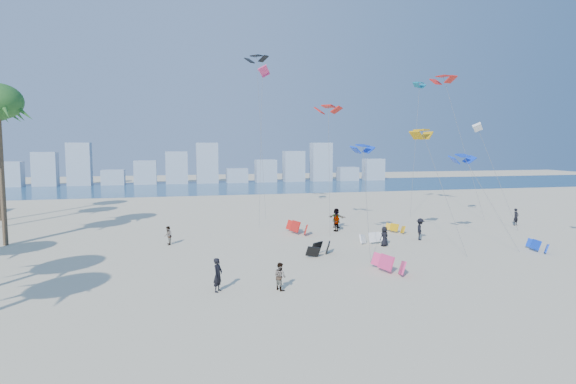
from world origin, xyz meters
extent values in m
plane|color=beige|center=(0.00, 0.00, 0.00)|extent=(220.00, 220.00, 0.00)
plane|color=navy|center=(0.00, 72.00, 0.01)|extent=(220.00, 220.00, 0.00)
imported|color=black|center=(-3.22, 6.64, 0.94)|extent=(0.75, 0.82, 1.89)
imported|color=gray|center=(0.20, 6.17, 0.78)|extent=(0.85, 0.93, 1.56)
imported|color=black|center=(10.82, 15.56, 0.79)|extent=(0.90, 0.74, 1.59)
imported|color=gray|center=(9.23, 22.71, 0.90)|extent=(0.76, 1.14, 1.80)
imported|color=black|center=(14.85, 17.16, 0.93)|extent=(1.19, 1.39, 1.86)
imported|color=gray|center=(9.88, 24.53, 0.96)|extent=(1.71, 1.62, 1.93)
imported|color=black|center=(27.86, 21.65, 0.86)|extent=(0.71, 0.56, 1.71)
imported|color=gray|center=(-6.02, 20.06, 0.76)|extent=(0.61, 0.76, 1.53)
cylinder|color=#595959|center=(8.46, 13.71, 4.01)|extent=(1.74, 5.91, 8.04)
cylinder|color=#595959|center=(8.14, 21.63, 5.78)|extent=(0.44, 2.08, 11.55)
cylinder|color=#595959|center=(14.60, 13.40, 4.64)|extent=(1.02, 5.37, 9.28)
cylinder|color=#595959|center=(3.27, 29.12, 8.08)|extent=(1.45, 5.45, 16.18)
cylinder|color=#595959|center=(21.62, 31.12, 7.66)|extent=(2.59, 3.38, 15.32)
cylinder|color=#595959|center=(4.08, 33.49, 9.00)|extent=(0.42, 3.28, 18.00)
cylinder|color=#595959|center=(25.29, 21.49, 5.07)|extent=(1.45, 5.10, 10.15)
cylinder|color=#595959|center=(18.84, 13.50, 3.60)|extent=(2.07, 4.74, 7.21)
cylinder|color=#595959|center=(25.54, 27.57, 7.86)|extent=(2.65, 4.80, 15.73)
cylinder|color=brown|center=(-18.79, 23.00, 5.74)|extent=(0.40, 0.40, 11.48)
cube|color=#9EADBF|center=(-35.80, 82.00, 2.40)|extent=(4.40, 3.00, 4.80)
cube|color=#9EADBF|center=(-29.60, 82.00, 3.30)|extent=(4.40, 3.00, 6.60)
cube|color=#9EADBF|center=(-23.40, 82.00, 4.20)|extent=(4.40, 3.00, 8.40)
cube|color=#9EADBF|center=(-17.20, 82.00, 1.50)|extent=(4.40, 3.00, 3.00)
cube|color=#9EADBF|center=(-11.00, 82.00, 2.40)|extent=(4.40, 3.00, 4.80)
cube|color=#9EADBF|center=(-4.80, 82.00, 3.30)|extent=(4.40, 3.00, 6.60)
cube|color=#9EADBF|center=(1.40, 82.00, 4.20)|extent=(4.40, 3.00, 8.40)
cube|color=#9EADBF|center=(7.60, 82.00, 1.50)|extent=(4.40, 3.00, 3.00)
cube|color=#9EADBF|center=(13.80, 82.00, 2.40)|extent=(4.40, 3.00, 4.80)
cube|color=#9EADBF|center=(20.00, 82.00, 3.30)|extent=(4.40, 3.00, 6.60)
cube|color=#9EADBF|center=(26.20, 82.00, 4.20)|extent=(4.40, 3.00, 8.40)
cube|color=#9EADBF|center=(32.40, 82.00, 1.50)|extent=(4.40, 3.00, 3.00)
cube|color=#9EADBF|center=(38.60, 82.00, 2.40)|extent=(4.40, 3.00, 4.80)
camera|label=1|loc=(-5.48, -19.60, 8.16)|focal=30.11mm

